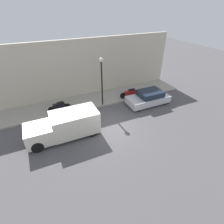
{
  "coord_description": "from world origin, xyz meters",
  "views": [
    {
      "loc": [
        -9.6,
        4.02,
        8.11
      ],
      "look_at": [
        1.09,
        -0.91,
        0.6
      ],
      "focal_mm": 28.0,
      "sensor_mm": 36.0,
      "label": 1
    }
  ],
  "objects": [
    {
      "name": "motorcycle_red",
      "position": [
        3.55,
        -4.0,
        0.57
      ],
      "size": [
        0.3,
        2.16,
        0.78
      ],
      "color": "#B21E1E",
      "rests_on": "sidewalk"
    },
    {
      "name": "building_facade",
      "position": [
        6.14,
        0.0,
        2.7
      ],
      "size": [
        0.3,
        19.0,
        5.39
      ],
      "color": "beige",
      "rests_on": "ground_plane"
    },
    {
      "name": "motorcycle_black",
      "position": [
        3.8,
        2.76,
        0.57
      ],
      "size": [
        0.3,
        1.87,
        0.81
      ],
      "color": "black",
      "rests_on": "sidewalk"
    },
    {
      "name": "streetlamp",
      "position": [
        3.31,
        -0.99,
        2.97
      ],
      "size": [
        0.34,
        0.34,
        4.21
      ],
      "color": "black",
      "rests_on": "sidewalk"
    },
    {
      "name": "delivery_van",
      "position": [
        0.45,
        2.99,
        0.91
      ],
      "size": [
        1.85,
        4.87,
        1.77
      ],
      "color": "silver",
      "rests_on": "ground_plane"
    },
    {
      "name": "ground_plane",
      "position": [
        0.0,
        0.0,
        0.0
      ],
      "size": [
        60.0,
        60.0,
        0.0
      ],
      "primitive_type": "plane",
      "color": "#514F51"
    },
    {
      "name": "sidewalk",
      "position": [
        4.55,
        0.0,
        0.07
      ],
      "size": [
        2.89,
        19.0,
        0.14
      ],
      "color": "gray",
      "rests_on": "ground_plane"
    },
    {
      "name": "parked_car",
      "position": [
        1.88,
        -4.96,
        0.61
      ],
      "size": [
        1.82,
        3.88,
        1.27
      ],
      "color": "silver",
      "rests_on": "ground_plane"
    }
  ]
}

